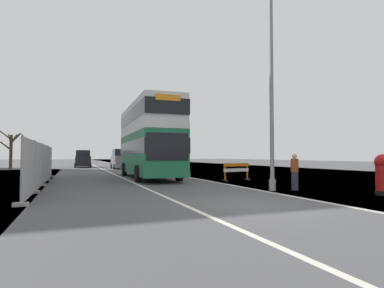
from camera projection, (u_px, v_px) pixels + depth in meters
ground at (267, 205)px, 9.90m from camera, size 140.00×280.00×0.10m
double_decker_bus at (148, 139)px, 21.37m from camera, size 3.00×10.59×5.02m
lamppost_foreground at (271, 92)px, 13.62m from camera, size 0.29×0.70×9.19m
red_pillar_postbox at (383, 173)px, 11.96m from camera, size 0.62×0.62×1.60m
roadworks_barrier at (236, 170)px, 19.02m from camera, size 1.93×0.76×1.07m
construction_site_fence at (42, 165)px, 15.66m from camera, size 0.44×13.80×2.18m
car_oncoming_near at (120, 160)px, 36.56m from camera, size 1.90×4.57×2.33m
car_receding_mid at (83, 159)px, 41.19m from camera, size 2.09×4.34×2.28m
bare_tree_far_verge_near at (11, 149)px, 36.21m from camera, size 2.56×2.26×4.61m
pedestrian_at_kerb at (295, 172)px, 13.74m from camera, size 0.34×0.34×1.62m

